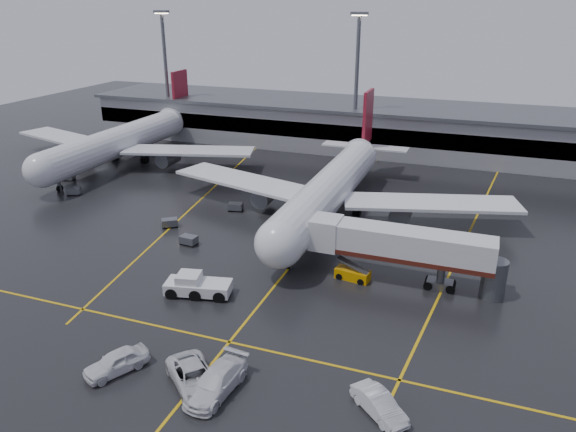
% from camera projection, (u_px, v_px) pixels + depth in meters
% --- Properties ---
extents(ground, '(220.00, 220.00, 0.00)m').
position_uv_depth(ground, '(309.00, 243.00, 66.48)').
color(ground, black).
rests_on(ground, ground).
extents(apron_line_centre, '(0.25, 90.00, 0.02)m').
position_uv_depth(apron_line_centre, '(309.00, 243.00, 66.48)').
color(apron_line_centre, gold).
rests_on(apron_line_centre, ground).
extents(apron_line_stop, '(60.00, 0.25, 0.02)m').
position_uv_depth(apron_line_stop, '(229.00, 342.00, 47.30)').
color(apron_line_stop, gold).
rests_on(apron_line_stop, ground).
extents(apron_line_left, '(9.99, 69.35, 0.02)m').
position_uv_depth(apron_line_left, '(203.00, 198.00, 81.65)').
color(apron_line_left, gold).
rests_on(apron_line_left, ground).
extents(apron_line_right, '(7.57, 69.64, 0.02)m').
position_uv_depth(apron_line_right, '(469.00, 233.00, 69.39)').
color(apron_line_right, gold).
rests_on(apron_line_right, ground).
extents(terminal, '(122.00, 19.00, 8.60)m').
position_uv_depth(terminal, '(387.00, 127.00, 106.67)').
color(terminal, gray).
rests_on(terminal, ground).
extents(light_mast_left, '(3.00, 1.20, 25.45)m').
position_uv_depth(light_mast_left, '(166.00, 67.00, 112.28)').
color(light_mast_left, '#595B60').
rests_on(light_mast_left, ground).
extents(light_mast_mid, '(3.00, 1.20, 25.45)m').
position_uv_depth(light_mast_mid, '(357.00, 76.00, 99.37)').
color(light_mast_mid, '#595B60').
rests_on(light_mast_mid, ground).
extents(main_airliner, '(48.80, 45.60, 14.10)m').
position_uv_depth(main_airliner, '(332.00, 186.00, 73.38)').
color(main_airliner, silver).
rests_on(main_airliner, ground).
extents(second_airliner, '(48.80, 45.60, 14.10)m').
position_uv_depth(second_airliner, '(123.00, 140.00, 97.40)').
color(second_airliner, silver).
rests_on(second_airliner, ground).
extents(jet_bridge, '(19.90, 3.40, 6.05)m').
position_uv_depth(jet_bridge, '(402.00, 248.00, 55.97)').
color(jet_bridge, silver).
rests_on(jet_bridge, ground).
extents(pushback_tractor, '(6.91, 4.03, 2.32)m').
position_uv_depth(pushback_tractor, '(197.00, 286.00, 54.64)').
color(pushback_tractor, silver).
rests_on(pushback_tractor, ground).
extents(belt_loader, '(3.81, 2.16, 2.29)m').
position_uv_depth(belt_loader, '(353.00, 274.00, 57.75)').
color(belt_loader, '#D18804').
rests_on(belt_loader, ground).
extents(service_van_a, '(6.70, 6.45, 1.77)m').
position_uv_depth(service_van_a, '(194.00, 377.00, 41.52)').
color(service_van_a, silver).
rests_on(service_van_a, ground).
extents(service_van_b, '(3.19, 6.60, 1.85)m').
position_uv_depth(service_van_b, '(216.00, 382.00, 41.01)').
color(service_van_b, silver).
rests_on(service_van_b, ground).
extents(service_van_c, '(4.83, 4.51, 1.62)m').
position_uv_depth(service_van_c, '(379.00, 404.00, 38.88)').
color(service_van_c, silver).
rests_on(service_van_c, ground).
extents(service_van_d, '(4.25, 5.52, 1.76)m').
position_uv_depth(service_van_d, '(116.00, 362.00, 43.31)').
color(service_van_d, white).
rests_on(service_van_d, ground).
extents(baggage_cart_a, '(2.11, 1.48, 1.12)m').
position_uv_depth(baggage_cart_a, '(189.00, 240.00, 65.87)').
color(baggage_cart_a, '#595B60').
rests_on(baggage_cart_a, ground).
extents(baggage_cart_b, '(2.38, 2.21, 1.12)m').
position_uv_depth(baggage_cart_b, '(170.00, 222.00, 70.95)').
color(baggage_cart_b, '#595B60').
rests_on(baggage_cart_b, ground).
extents(baggage_cart_c, '(2.22, 1.68, 1.12)m').
position_uv_depth(baggage_cart_c, '(235.00, 206.00, 76.44)').
color(baggage_cart_c, '#595B60').
rests_on(baggage_cart_c, ground).
extents(baggage_cart_d, '(2.26, 1.76, 1.12)m').
position_uv_depth(baggage_cart_d, '(68.00, 177.00, 89.23)').
color(baggage_cart_d, '#595B60').
rests_on(baggage_cart_d, ground).
extents(baggage_cart_e, '(2.38, 2.10, 1.12)m').
position_uv_depth(baggage_cart_e, '(74.00, 191.00, 82.65)').
color(baggage_cart_e, '#595B60').
rests_on(baggage_cart_e, ground).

